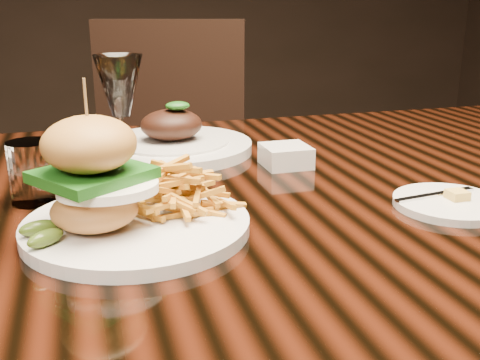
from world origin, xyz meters
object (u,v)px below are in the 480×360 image
object	(u,v)px
dining_table	(256,234)
wine_glass	(120,90)
far_dish	(172,142)
chair_far	(167,163)
burger_plate	(131,194)

from	to	relation	value
dining_table	wine_glass	xyz separation A→B (m)	(-0.18, 0.06, 0.21)
wine_glass	far_dish	size ratio (longest dim) A/B	0.66
far_dish	chair_far	distance (m)	0.72
dining_table	chair_far	xyz separation A→B (m)	(0.00, 0.89, -0.13)
burger_plate	wine_glass	bearing A→B (deg)	65.17
burger_plate	far_dish	world-z (taller)	burger_plate
dining_table	far_dish	size ratio (longest dim) A/B	5.79
dining_table	burger_plate	bearing A→B (deg)	-145.75
dining_table	wine_glass	bearing A→B (deg)	161.07
far_dish	chair_far	bearing A→B (deg)	82.45
chair_far	wine_glass	bearing A→B (deg)	-84.66
far_dish	wine_glass	bearing A→B (deg)	-121.86
burger_plate	wine_glass	distance (m)	0.21
burger_plate	far_dish	bearing A→B (deg)	51.02
dining_table	wine_glass	world-z (taller)	wine_glass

